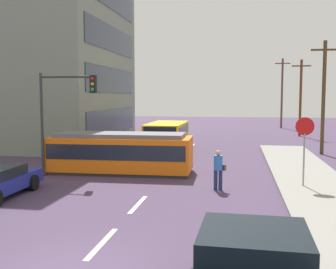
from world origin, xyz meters
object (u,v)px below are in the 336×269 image
Objects in this scene: traffic_light_mast at (63,104)px; utility_pole_far at (301,96)px; utility_pole_distant at (282,92)px; parked_sedan_far at (100,150)px; streetcar_tram at (121,152)px; city_bus at (167,134)px; utility_pole_mid at (324,95)px; stop_sign at (305,137)px; pedestrian_crossing at (218,168)px; parked_sedan_furthest at (120,139)px.

traffic_light_mast is 0.68× the size of utility_pole_far.
utility_pole_far is 10.70m from utility_pole_distant.
parked_sedan_far is 0.87× the size of traffic_light_mast.
streetcar_tram reaches higher than city_bus.
city_bus is 1.18× the size of traffic_light_mast.
streetcar_tram is 14.68m from utility_pole_mid.
parked_sedan_far is 22.82m from utility_pole_far.
parked_sedan_far is 15.06m from utility_pole_mid.
traffic_light_mast reaches higher than stop_sign.
utility_pole_mid reaches higher than pedestrian_crossing.
utility_pole_mid is at bearing -89.21° from utility_pole_distant.
parked_sedan_far is at bearing -84.59° from parked_sedan_furthest.
traffic_light_mast is 36.19m from utility_pole_distant.
utility_pole_distant reaches higher than city_bus.
streetcar_tram is at bearing -94.16° from city_bus.
stop_sign is (8.61, -2.30, 1.14)m from streetcar_tram.
city_bus reaches higher than parked_sedan_furthest.
utility_pole_distant is (14.19, 21.69, 3.79)m from parked_sedan_furthest.
utility_pole_far is 0.87× the size of utility_pole_distant.
utility_pole_far is (14.22, 22.89, 0.36)m from traffic_light_mast.
traffic_light_mast is at bearing -143.85° from utility_pole_mid.
parked_sedan_furthest is at bearing 106.36° from streetcar_tram.
city_bus is at bearing -10.34° from parked_sedan_furthest.
traffic_light_mast is (0.04, -5.37, 2.89)m from parked_sedan_far.
city_bus is at bearing 174.45° from utility_pole_mid.
streetcar_tram is 1.44× the size of traffic_light_mast.
traffic_light_mast is at bearing -86.86° from parked_sedan_furthest.
utility_pole_distant is at bearing 65.06° from city_bus.
city_bus is at bearing 85.84° from streetcar_tram.
city_bus is at bearing 108.73° from pedestrian_crossing.
utility_pole_distant reaches higher than utility_pole_far.
streetcar_tram is 2.51× the size of stop_sign.
utility_pole_mid reaches higher than parked_sedan_far.
streetcar_tram is 8.98m from stop_sign.
pedestrian_crossing is at bearing -31.76° from streetcar_tram.
city_bus is 1.35× the size of parked_sedan_furthest.
pedestrian_crossing is 0.33× the size of traffic_light_mast.
traffic_light_mast reaches higher than streetcar_tram.
utility_pole_distant reaches higher than streetcar_tram.
pedestrian_crossing is 0.58× the size of stop_sign.
pedestrian_crossing is 0.39× the size of parked_sedan_far.
parked_sedan_furthest is at bearing 120.95° from pedestrian_crossing.
streetcar_tram is 1.67× the size of parked_sedan_far.
stop_sign reaches higher than city_bus.
stop_sign is at bearing -94.17° from utility_pole_distant.
city_bus is (0.71, 9.76, 0.06)m from streetcar_tram.
parked_sedan_furthest is 12.22m from traffic_light_mast.
utility_pole_mid is 1.02× the size of utility_pole_far.
utility_pole_mid is (14.51, -1.73, 3.32)m from parked_sedan_furthest.
utility_pole_distant is at bearing 70.92° from streetcar_tram.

